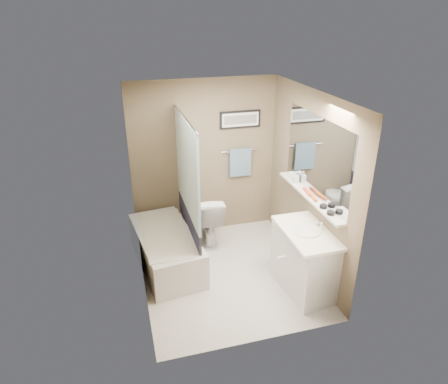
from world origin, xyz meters
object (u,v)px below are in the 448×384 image
object	(u,v)px
vanity	(305,262)
bathtub	(166,249)
hair_brush_front	(313,197)
hair_brush_back	(307,192)
glass_jar	(292,176)
candle_bowl_far	(323,206)
toilet	(207,218)
soap_bottle	(295,177)
candle_bowl_near	(331,213)

from	to	relation	value
vanity	bathtub	bearing A→B (deg)	143.49
hair_brush_front	bathtub	bearing A→B (deg)	158.96
bathtub	hair_brush_back	size ratio (longest dim) A/B	6.82
vanity	hair_brush_front	world-z (taller)	hair_brush_front
bathtub	glass_jar	size ratio (longest dim) A/B	15.00
glass_jar	candle_bowl_far	bearing A→B (deg)	-90.00
toilet	soap_bottle	size ratio (longest dim) A/B	5.02
bathtub	glass_jar	distance (m)	2.01
candle_bowl_near	hair_brush_front	distance (m)	0.43
candle_bowl_far	hair_brush_front	bearing A→B (deg)	90.00
hair_brush_front	glass_jar	world-z (taller)	glass_jar
toilet	candle_bowl_far	xyz separation A→B (m)	(1.08, -1.44, 0.75)
hair_brush_back	glass_jar	world-z (taller)	glass_jar
candle_bowl_near	hair_brush_back	bearing A→B (deg)	90.00
glass_jar	soap_bottle	xyz separation A→B (m)	(0.00, -0.12, 0.03)
vanity	glass_jar	xyz separation A→B (m)	(0.19, 0.93, 0.77)
candle_bowl_near	soap_bottle	distance (m)	0.96
vanity	hair_brush_back	world-z (taller)	hair_brush_back
hair_brush_front	soap_bottle	distance (m)	0.53
toilet	glass_jar	xyz separation A→B (m)	(1.08, -0.54, 0.78)
hair_brush_back	soap_bottle	world-z (taller)	soap_bottle
toilet	soap_bottle	bearing A→B (deg)	153.64
bathtub	candle_bowl_far	distance (m)	2.21
glass_jar	hair_brush_back	bearing A→B (deg)	-90.00
hair_brush_front	glass_jar	size ratio (longest dim) A/B	2.20
candle_bowl_near	hair_brush_back	size ratio (longest dim) A/B	0.41
candle_bowl_far	hair_brush_front	world-z (taller)	hair_brush_front
bathtub	candle_bowl_near	size ratio (longest dim) A/B	16.67
candle_bowl_near	candle_bowl_far	world-z (taller)	same
hair_brush_front	glass_jar	bearing A→B (deg)	90.00
candle_bowl_far	hair_brush_back	world-z (taller)	hair_brush_back
candle_bowl_far	hair_brush_back	size ratio (longest dim) A/B	0.41
hair_brush_front	soap_bottle	size ratio (longest dim) A/B	1.43
hair_brush_front	hair_brush_back	bearing A→B (deg)	90.00
glass_jar	bathtub	bearing A→B (deg)	178.63
candle_bowl_far	hair_brush_front	xyz separation A→B (m)	(0.00, 0.26, 0.00)
vanity	hair_brush_back	distance (m)	0.88
bathtub	toilet	xyz separation A→B (m)	(0.70, 0.49, 0.14)
hair_brush_front	hair_brush_back	xyz separation A→B (m)	(0.00, 0.16, 0.00)
candle_bowl_far	glass_jar	world-z (taller)	glass_jar
candle_bowl_near	toilet	bearing A→B (deg)	123.85
candle_bowl_far	soap_bottle	distance (m)	0.79
hair_brush_back	candle_bowl_near	bearing A→B (deg)	-90.00
candle_bowl_far	hair_brush_back	bearing A→B (deg)	90.00
toilet	glass_jar	bearing A→B (deg)	158.55
bathtub	vanity	size ratio (longest dim) A/B	1.67
candle_bowl_far	toilet	bearing A→B (deg)	126.89
bathtub	vanity	bearing A→B (deg)	-38.88
bathtub	hair_brush_front	distance (m)	2.11
toilet	candle_bowl_near	xyz separation A→B (m)	(1.08, -1.61, 0.75)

